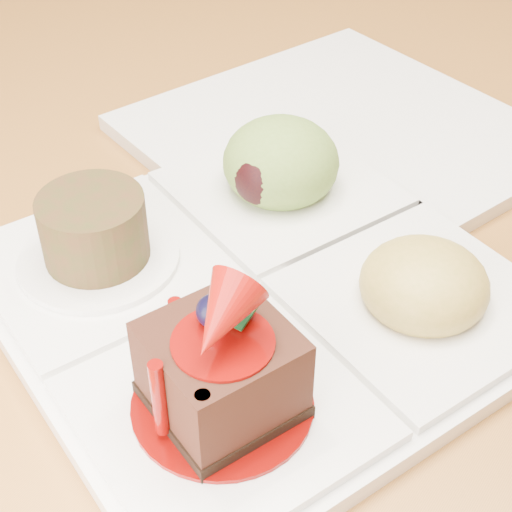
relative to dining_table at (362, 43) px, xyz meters
The scene contains 4 objects.
ground 0.68m from the dining_table, ahead, with size 6.00×6.00×0.00m, color #553318.
dining_table is the anchor object (origin of this frame).
sampler_plate 0.52m from the dining_table, 68.32° to the right, with size 0.36×0.36×0.11m.
second_plate 0.34m from the dining_table, 64.87° to the right, with size 0.27×0.27×0.01m, color white.
Camera 1 is at (0.39, -0.76, 1.07)m, focal length 55.00 mm.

